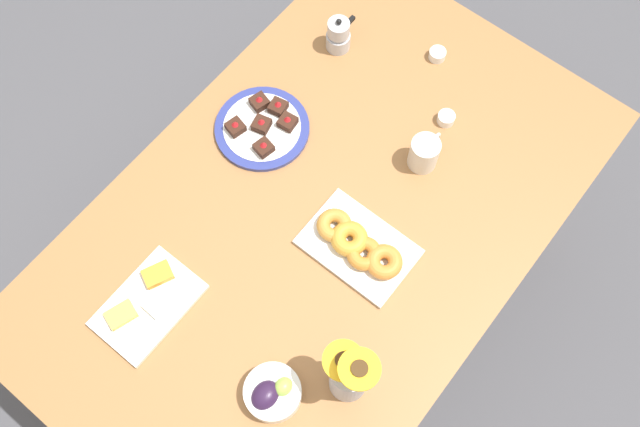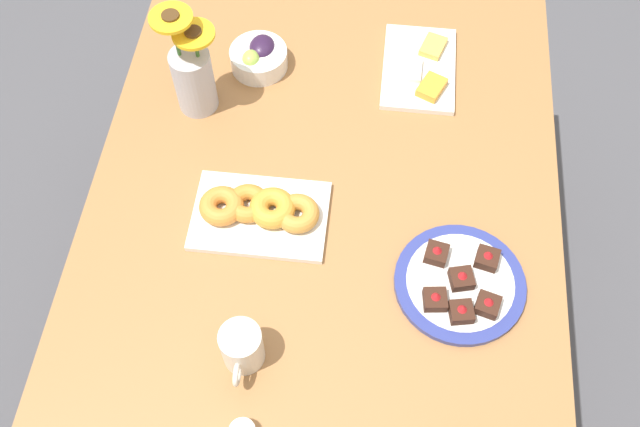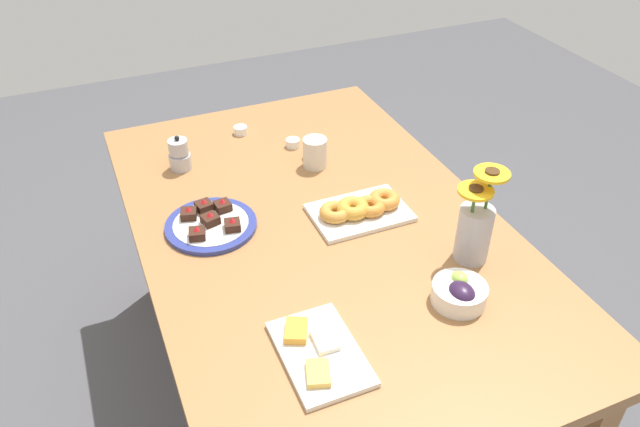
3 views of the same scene
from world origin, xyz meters
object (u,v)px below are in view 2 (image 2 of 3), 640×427
at_px(dining_table, 320,243).
at_px(grape_bowl, 259,57).
at_px(coffee_mug, 242,347).
at_px(dessert_plate, 460,283).
at_px(croissant_platter, 260,211).
at_px(cheese_platter, 420,68).
at_px(flower_vase, 193,75).

bearing_deg(dining_table, grape_bowl, -155.40).
bearing_deg(coffee_mug, dessert_plate, 115.59).
bearing_deg(croissant_platter, dining_table, 89.01).
bearing_deg(grape_bowl, dessert_plate, 42.26).
xyz_separation_m(cheese_platter, croissant_platter, (0.44, -0.32, 0.01)).
relative_size(coffee_mug, croissant_platter, 0.40).
xyz_separation_m(dessert_plate, flower_vase, (-0.40, -0.60, 0.08)).
bearing_deg(cheese_platter, coffee_mug, -21.96).
bearing_deg(dining_table, coffee_mug, -19.88).
height_order(dining_table, dessert_plate, dessert_plate).
bearing_deg(grape_bowl, cheese_platter, 93.47).
xyz_separation_m(coffee_mug, grape_bowl, (-0.72, -0.08, -0.02)).
distance_m(dining_table, croissant_platter, 0.17).
bearing_deg(flower_vase, cheese_platter, 107.05).
xyz_separation_m(dining_table, cheese_platter, (-0.44, 0.19, 0.10)).
bearing_deg(dessert_plate, flower_vase, -123.47).
height_order(grape_bowl, flower_vase, flower_vase).
bearing_deg(croissant_platter, coffee_mug, 3.02).
height_order(croissant_platter, flower_vase, flower_vase).
distance_m(croissant_platter, flower_vase, 0.35).
bearing_deg(dessert_plate, grape_bowl, -137.74).
xyz_separation_m(dining_table, flower_vase, (-0.29, -0.31, 0.18)).
height_order(coffee_mug, grape_bowl, coffee_mug).
relative_size(dining_table, flower_vase, 5.92).
relative_size(cheese_platter, dessert_plate, 1.00).
xyz_separation_m(dining_table, dessert_plate, (0.11, 0.29, 0.10)).
xyz_separation_m(cheese_platter, flower_vase, (0.15, -0.50, 0.09)).
relative_size(cheese_platter, flower_vase, 0.96).
height_order(dessert_plate, flower_vase, flower_vase).
relative_size(dining_table, dessert_plate, 6.17).
bearing_deg(grape_bowl, flower_vase, -42.74).
distance_m(grape_bowl, flower_vase, 0.19).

